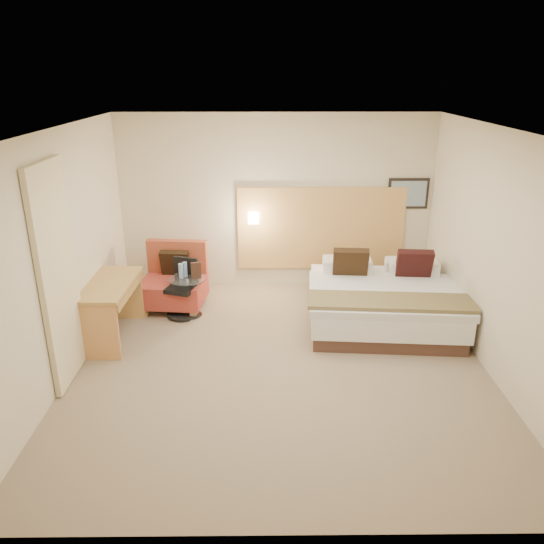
{
  "coord_description": "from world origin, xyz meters",
  "views": [
    {
      "loc": [
        -0.14,
        -5.5,
        3.25
      ],
      "look_at": [
        -0.09,
        0.47,
        0.98
      ],
      "focal_mm": 35.0,
      "sensor_mm": 36.0,
      "label": 1
    }
  ],
  "objects_px": {
    "bed": "(382,300)",
    "desk_chair": "(183,293)",
    "lounge_chair": "(174,282)",
    "side_table": "(188,295)",
    "desk": "(112,295)"
  },
  "relations": [
    {
      "from": "bed",
      "to": "desk_chair",
      "type": "xyz_separation_m",
      "value": [
        -2.76,
        0.23,
        0.02
      ]
    },
    {
      "from": "desk_chair",
      "to": "lounge_chair",
      "type": "bearing_deg",
      "value": 119.43
    },
    {
      "from": "lounge_chair",
      "to": "side_table",
      "type": "height_order",
      "value": "lounge_chair"
    },
    {
      "from": "bed",
      "to": "desk",
      "type": "relative_size",
      "value": 1.72
    },
    {
      "from": "lounge_chair",
      "to": "desk",
      "type": "distance_m",
      "value": 1.19
    },
    {
      "from": "bed",
      "to": "desk_chair",
      "type": "distance_m",
      "value": 2.77
    },
    {
      "from": "desk",
      "to": "desk_chair",
      "type": "distance_m",
      "value": 1.08
    },
    {
      "from": "lounge_chair",
      "to": "side_table",
      "type": "distance_m",
      "value": 0.45
    },
    {
      "from": "side_table",
      "to": "desk",
      "type": "distance_m",
      "value": 1.1
    },
    {
      "from": "side_table",
      "to": "desk",
      "type": "relative_size",
      "value": 0.5
    },
    {
      "from": "lounge_chair",
      "to": "side_table",
      "type": "xyz_separation_m",
      "value": [
        0.25,
        -0.37,
        -0.05
      ]
    },
    {
      "from": "bed",
      "to": "desk",
      "type": "height_order",
      "value": "bed"
    },
    {
      "from": "lounge_chair",
      "to": "desk_chair",
      "type": "bearing_deg",
      "value": -60.57
    },
    {
      "from": "bed",
      "to": "desk_chair",
      "type": "bearing_deg",
      "value": 175.25
    },
    {
      "from": "bed",
      "to": "side_table",
      "type": "xyz_separation_m",
      "value": [
        -2.68,
        0.17,
        0.0
      ]
    }
  ]
}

